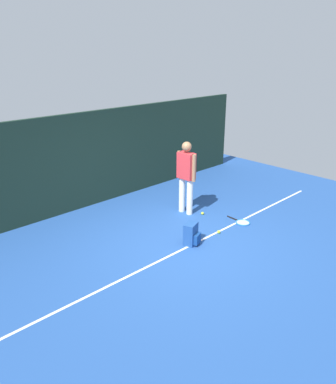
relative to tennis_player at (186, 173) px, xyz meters
name	(u,v)px	position (x,y,z in m)	size (l,w,h in m)	color
ground_plane	(182,244)	(-1.18, -1.03, -0.97)	(12.00, 12.00, 0.00)	#234C93
back_fence	(93,159)	(-1.18, 1.97, 0.17)	(10.00, 0.10, 2.28)	#192D23
court_line	(187,247)	(-1.18, -1.18, -0.96)	(9.00, 0.05, 0.00)	white
tennis_player	(186,173)	(0.00, 0.00, 0.00)	(0.24, 0.53, 1.70)	white
tennis_racket	(242,222)	(0.50, -1.25, -0.95)	(0.34, 0.62, 0.03)	black
backpack	(191,234)	(-1.03, -1.14, -0.76)	(0.35, 0.35, 0.44)	#1E478C
tennis_ball_near_player	(203,213)	(0.19, -0.36, -0.93)	(0.07, 0.07, 0.07)	#CCE033
tennis_ball_by_fence	(219,232)	(-0.28, -1.23, -0.93)	(0.07, 0.07, 0.07)	#CCE033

